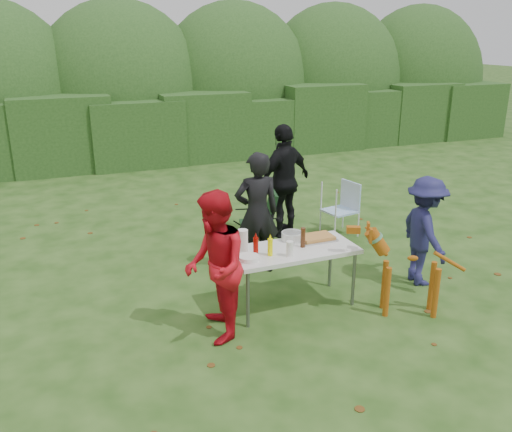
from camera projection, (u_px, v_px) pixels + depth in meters
name	position (u px, v px, depth m)	size (l,w,h in m)	color
ground	(262.00, 306.00, 6.54)	(80.00, 80.00, 0.00)	#1E4211
hedge_row	(135.00, 130.00, 13.27)	(22.00, 1.40, 1.70)	#23471C
shrub_backdrop	(122.00, 92.00, 14.43)	(20.00, 2.60, 3.20)	#3D6628
folding_table	(293.00, 253.00, 6.36)	(1.50, 0.70, 0.74)	silver
person_cook	(257.00, 213.00, 7.24)	(0.61, 0.40, 1.68)	black
person_red_jacket	(215.00, 267.00, 5.66)	(0.79, 0.62, 1.63)	red
person_black_puffy	(284.00, 181.00, 8.58)	(1.06, 0.44, 1.81)	black
child	(424.00, 231.00, 6.95)	(0.93, 0.53, 1.43)	#1F1F4F
dog	(411.00, 272.00, 6.24)	(1.11, 0.44, 1.05)	#9B4E10
camping_chair	(257.00, 221.00, 8.11)	(0.57, 0.57, 0.91)	black
lawn_chair	(340.00, 209.00, 8.75)	(0.51, 0.51, 0.86)	#559EE8
food_tray	(316.00, 239.00, 6.60)	(0.45, 0.30, 0.02)	#B7B7BA
focaccia_bread	(317.00, 237.00, 6.59)	(0.40, 0.26, 0.04)	#C4843E
mustard_bottle	(270.00, 247.00, 6.12)	(0.06, 0.06, 0.20)	#FBFF00
ketchup_bottle	(256.00, 247.00, 6.11)	(0.06, 0.06, 0.22)	#970802
beer_bottle	(303.00, 238.00, 6.35)	(0.06, 0.06, 0.24)	#47230F
paper_towel_roll	(243.00, 241.00, 6.23)	(0.12, 0.12, 0.26)	white
cup_stack	(290.00, 249.00, 6.10)	(0.08, 0.08, 0.18)	white
pasta_bowl	(292.00, 236.00, 6.59)	(0.26, 0.26, 0.10)	silver
plate_stack	(249.00, 258.00, 6.02)	(0.24, 0.24, 0.05)	white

